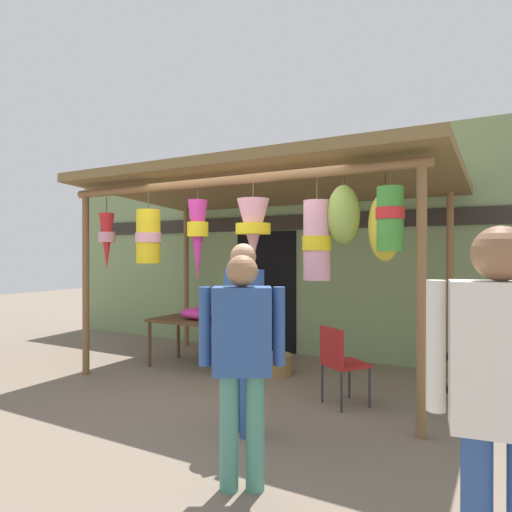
# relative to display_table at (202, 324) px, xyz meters

# --- Properties ---
(ground_plane) EXTENTS (30.00, 30.00, 0.00)m
(ground_plane) POSITION_rel_display_table_xyz_m (1.22, -1.02, -0.62)
(ground_plane) COLOR #756656
(shop_facade) EXTENTS (10.83, 0.29, 3.44)m
(shop_facade) POSITION_rel_display_table_xyz_m (1.22, 1.59, 1.10)
(shop_facade) COLOR #7A9360
(shop_facade) RESTS_ON ground_plane
(market_stall_canopy) EXTENTS (4.81, 2.67, 2.70)m
(market_stall_canopy) POSITION_rel_display_table_xyz_m (1.10, -0.20, 1.73)
(market_stall_canopy) COLOR brown
(market_stall_canopy) RESTS_ON ground_plane
(display_table) EXTENTS (1.49, 0.75, 0.69)m
(display_table) POSITION_rel_display_table_xyz_m (0.00, 0.00, 0.00)
(display_table) COLOR brown
(display_table) RESTS_ON ground_plane
(flower_heap_on_table) EXTENTS (0.59, 0.41, 0.17)m
(flower_heap_on_table) POSITION_rel_display_table_xyz_m (-0.04, -0.01, 0.15)
(flower_heap_on_table) COLOR #D13399
(flower_heap_on_table) RESTS_ON display_table
(folding_chair) EXTENTS (0.56, 0.56, 0.84)m
(folding_chair) POSITION_rel_display_table_xyz_m (2.25, -0.60, -0.12)
(folding_chair) COLOR #AD1E1E
(folding_chair) RESTS_ON ground_plane
(wicker_basket_by_table) EXTENTS (0.47, 0.47, 0.27)m
(wicker_basket_by_table) POSITION_rel_display_table_xyz_m (1.07, 0.18, -0.49)
(wicker_basket_by_table) COLOR olive
(wicker_basket_by_table) RESTS_ON ground_plane
(vendor_in_orange) EXTENTS (0.52, 0.39, 1.62)m
(vendor_in_orange) POSITION_rel_display_table_xyz_m (2.23, -2.59, 0.33)
(vendor_in_orange) COLOR #4C8E7A
(vendor_in_orange) RESTS_ON ground_plane
(customer_foreground) EXTENTS (0.59, 0.28, 1.75)m
(customer_foreground) POSITION_rel_display_table_xyz_m (3.80, -3.07, 0.42)
(customer_foreground) COLOR #2D5193
(customer_foreground) RESTS_ON ground_plane
(shopper_by_bananas) EXTENTS (0.50, 0.41, 1.72)m
(shopper_by_bananas) POSITION_rel_display_table_xyz_m (1.73, -1.75, 0.40)
(shopper_by_bananas) COLOR #2D5193
(shopper_by_bananas) RESTS_ON ground_plane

